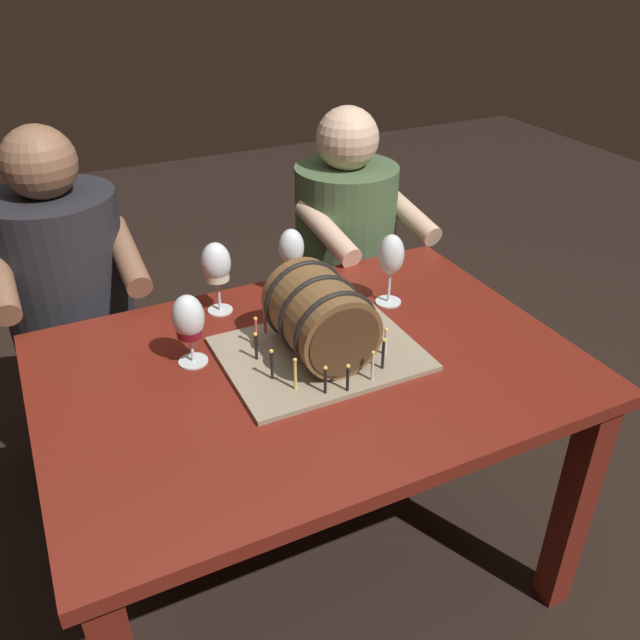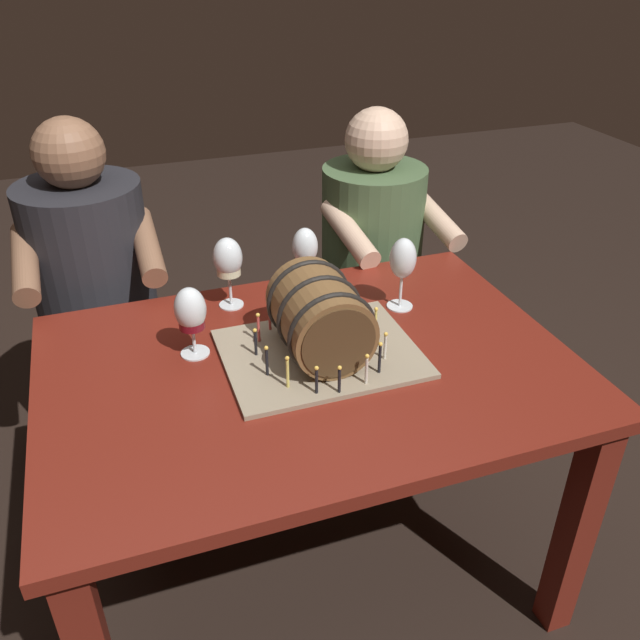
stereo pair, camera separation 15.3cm
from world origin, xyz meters
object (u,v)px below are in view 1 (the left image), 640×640
barrel_cake (320,322)px  person_seated_right (345,277)px  person_seated_left (77,330)px  wine_glass_red (188,320)px  wine_glass_empty (391,256)px  wine_glass_white (216,266)px  dining_table (310,401)px  wine_glass_amber (291,251)px

barrel_cake → person_seated_right: bearing=57.6°
person_seated_left → wine_glass_red: bearing=-69.2°
wine_glass_empty → barrel_cake: bearing=-151.7°
wine_glass_white → person_seated_left: size_ratio=0.17×
wine_glass_empty → person_seated_left: 0.99m
dining_table → wine_glass_empty: size_ratio=6.20×
wine_glass_empty → person_seated_left: person_seated_left is taller
wine_glass_white → wine_glass_empty: wine_glass_empty is taller
dining_table → person_seated_right: person_seated_right is taller
person_seated_left → person_seated_right: 0.93m
dining_table → person_seated_left: (-0.46, 0.70, -0.06)m
dining_table → wine_glass_red: size_ratio=6.96×
dining_table → wine_glass_amber: bearing=73.0°
dining_table → barrel_cake: (0.04, 0.02, 0.21)m
wine_glass_red → wine_glass_white: 0.24m
wine_glass_red → person_seated_right: bearing=38.7°
wine_glass_white → wine_glass_amber: bearing=2.5°
wine_glass_white → person_seated_left: person_seated_left is taller
barrel_cake → wine_glass_red: (-0.28, 0.11, 0.02)m
wine_glass_empty → wine_glass_amber: bearing=142.1°
dining_table → barrel_cake: bearing=27.4°
wine_glass_red → person_seated_left: bearing=110.8°
dining_table → barrel_cake: 0.21m
dining_table → barrel_cake: size_ratio=2.71×
wine_glass_amber → person_seated_left: (-0.57, 0.36, -0.30)m
barrel_cake → wine_glass_red: size_ratio=2.57×
barrel_cake → person_seated_left: bearing=126.4°
wine_glass_amber → person_seated_right: size_ratio=0.17×
barrel_cake → person_seated_right: 0.85m
dining_table → person_seated_left: person_seated_left is taller
dining_table → person_seated_left: size_ratio=1.06×
barrel_cake → wine_glass_white: size_ratio=2.32×
wine_glass_white → wine_glass_amber: size_ratio=1.03×
wine_glass_amber → wine_glass_empty: (0.21, -0.17, 0.01)m
barrel_cake → person_seated_left: size_ratio=0.39×
wine_glass_amber → person_seated_left: size_ratio=0.16×
wine_glass_white → dining_table: bearing=-71.0°
person_seated_left → person_seated_right: (0.93, -0.00, -0.03)m
person_seated_right → barrel_cake: bearing=-122.4°
wine_glass_amber → wine_glass_white: bearing=-177.5°
wine_glass_red → wine_glass_amber: size_ratio=0.93×
person_seated_left → wine_glass_white: bearing=-46.3°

